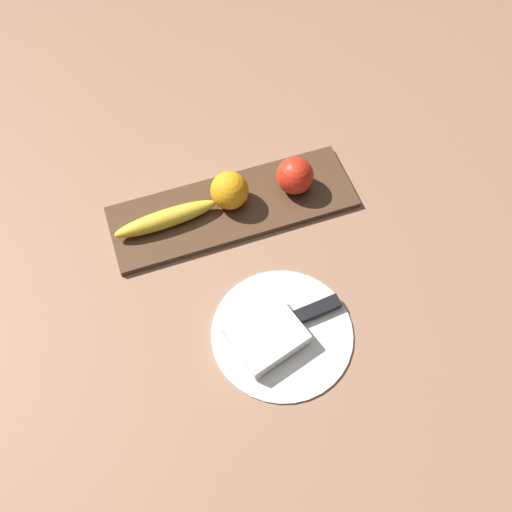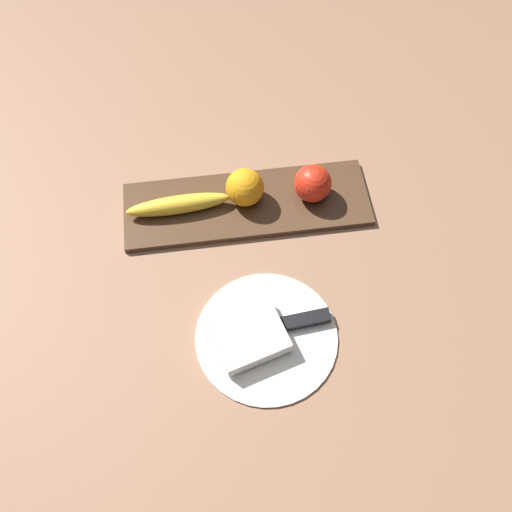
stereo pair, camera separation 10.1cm
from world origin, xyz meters
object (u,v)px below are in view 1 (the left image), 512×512
object	(u,v)px
orange_near_apple	(229,190)
dinner_plate	(282,333)
folded_napkin	(266,334)
banana	(166,219)
apple	(295,176)
knife	(308,313)
fruit_tray	(233,207)

from	to	relation	value
orange_near_apple	dinner_plate	xyz separation A→B (m)	(-0.00, 0.29, -0.05)
orange_near_apple	folded_napkin	size ratio (longest dim) A/B	0.63
banana	dinner_plate	size ratio (longest dim) A/B	0.81
apple	knife	distance (m)	0.27
fruit_tray	apple	distance (m)	0.13
orange_near_apple	folded_napkin	world-z (taller)	orange_near_apple
dinner_plate	knife	size ratio (longest dim) A/B	1.35
folded_napkin	banana	bearing A→B (deg)	-69.97
apple	banana	xyz separation A→B (m)	(0.26, 0.00, -0.02)
banana	dinner_plate	distance (m)	0.31
apple	knife	size ratio (longest dim) A/B	0.40
orange_near_apple	dinner_plate	distance (m)	0.29
fruit_tray	dinner_plate	bearing A→B (deg)	90.00
apple	folded_napkin	distance (m)	0.32
orange_near_apple	dinner_plate	bearing A→B (deg)	90.38
fruit_tray	folded_napkin	size ratio (longest dim) A/B	4.13
apple	dinner_plate	xyz separation A→B (m)	(0.13, 0.28, -0.04)
orange_near_apple	knife	distance (m)	0.28
apple	orange_near_apple	bearing A→B (deg)	-3.62
knife	dinner_plate	bearing A→B (deg)	11.96
apple	orange_near_apple	xyz separation A→B (m)	(0.13, -0.01, 0.00)
knife	apple	bearing A→B (deg)	-110.77
apple	banana	bearing A→B (deg)	0.60
banana	dinner_plate	xyz separation A→B (m)	(-0.13, 0.28, -0.03)
orange_near_apple	knife	bearing A→B (deg)	101.52
dinner_plate	knife	world-z (taller)	knife
apple	dinner_plate	size ratio (longest dim) A/B	0.30
fruit_tray	dinner_plate	world-z (taller)	fruit_tray
orange_near_apple	folded_napkin	xyz separation A→B (m)	(0.03, 0.29, -0.03)
apple	dinner_plate	distance (m)	0.31
apple	orange_near_apple	distance (m)	0.13
apple	dinner_plate	world-z (taller)	apple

